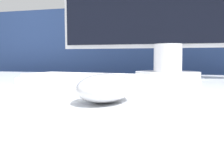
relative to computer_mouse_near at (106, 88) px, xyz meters
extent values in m
cube|color=navy|center=(0.01, 0.80, -0.24)|extent=(5.00, 0.03, 1.03)
ellipsoid|color=silver|center=(0.00, 0.00, 0.00)|extent=(0.08, 0.12, 0.04)
cube|color=white|center=(-0.08, 0.22, -0.01)|extent=(0.40, 0.18, 0.02)
cube|color=white|center=(-0.08, 0.22, 0.00)|extent=(0.37, 0.17, 0.01)
cylinder|color=white|center=(0.05, 0.47, -0.01)|extent=(0.20, 0.20, 0.02)
cylinder|color=white|center=(0.05, 0.47, 0.04)|extent=(0.09, 0.09, 0.08)
camera|label=1|loc=(0.11, -0.35, 0.04)|focal=42.00mm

